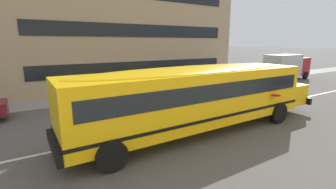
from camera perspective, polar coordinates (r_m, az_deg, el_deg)
The scene contains 7 objects.
ground_plane at distance 11.37m, azimuth -4.68°, elevation -8.74°, with size 400.00×400.00×0.00m, color #54514F.
sidewalk_far at distance 19.03m, azimuth -16.40°, elevation -0.54°, with size 120.00×3.00×0.01m, color gray.
lane_centreline at distance 11.37m, azimuth -4.68°, elevation -8.73°, with size 110.00×0.16×0.01m, color silver.
school_bus at distance 10.97m, azimuth 7.69°, elevation 0.34°, with size 13.76×3.25×3.07m.
parked_car_black_by_lamppost at distance 21.68m, azimuth 12.10°, elevation 3.49°, with size 3.97×2.01×1.64m.
box_truck at distance 29.85m, azimuth 26.68°, elevation 6.16°, with size 6.13×2.66×2.82m.
apartment_block_far_centre at distance 27.43m, azimuth -12.60°, elevation 17.44°, with size 21.71×12.57×13.30m.
Camera 1 is at (-4.78, -9.48, 4.09)m, focal length 25.28 mm.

